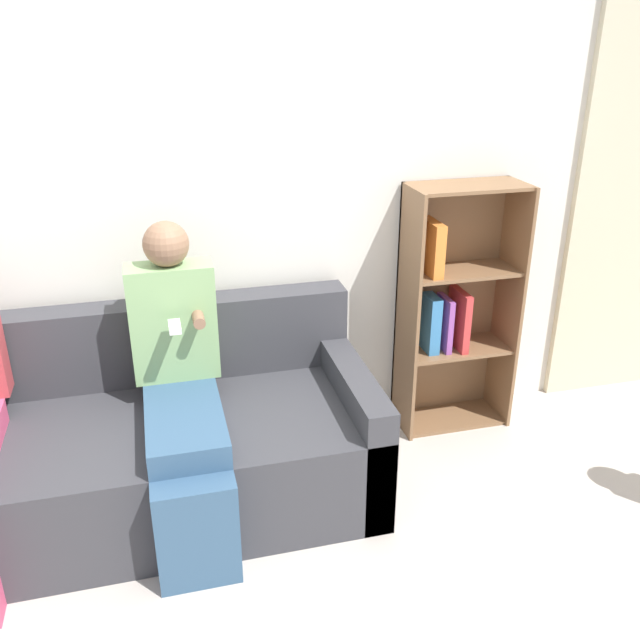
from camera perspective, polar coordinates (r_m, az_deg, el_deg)
ground_plane at (r=2.99m, az=-6.46°, el=-20.29°), size 14.00×14.00×0.00m
back_wall at (r=3.31m, az=-10.27°, el=9.46°), size 10.00×0.06×2.55m
curtain_panel at (r=4.23m, az=25.14°, el=8.90°), size 0.81×0.04×2.30m
couch at (r=3.24m, az=-14.25°, el=-10.38°), size 2.04×0.93×0.86m
adult_seated at (r=2.96m, az=-11.67°, el=-5.18°), size 0.38×0.87×1.30m
bookshelf at (r=3.68m, az=11.01°, el=1.22°), size 0.60×0.30×1.34m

